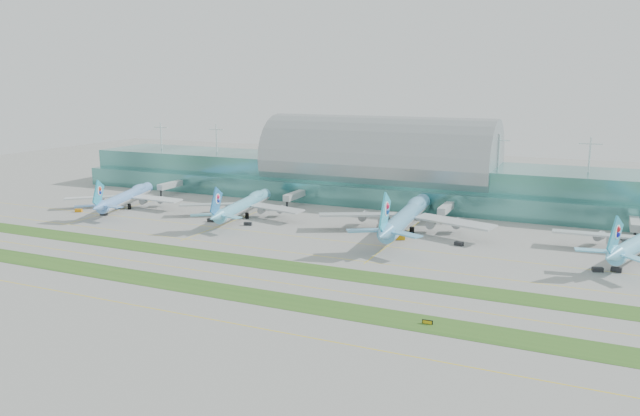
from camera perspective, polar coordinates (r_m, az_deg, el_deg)
The scene contains 20 objects.
ground at distance 213.54m, azimuth -6.11°, elevation -5.09°, with size 700.00×700.00×0.00m, color gray.
terminal at distance 325.51m, azimuth 5.37°, elevation 3.29°, with size 340.00×69.10×36.00m.
grass_strip_near at distance 191.12m, azimuth -10.39°, elevation -7.23°, with size 420.00×12.00×0.08m, color #2D591E.
grass_strip_far at distance 215.18m, azimuth -5.84°, elevation -4.94°, with size 420.00×12.00×0.08m, color #2D591E.
taxiline_a at distance 176.11m, azimuth -14.12°, elevation -9.07°, with size 420.00×0.35×0.01m, color yellow.
taxiline_b at distance 202.16m, azimuth -8.13°, elevation -6.11°, with size 420.00×0.35×0.01m, color yellow.
taxiline_c at distance 228.60m, azimuth -3.83°, elevation -3.92°, with size 420.00×0.35×0.01m, color yellow.
taxiline_d at distance 247.54m, azimuth -1.43°, elevation -2.68°, with size 420.00×0.35×0.01m, color yellow.
airliner_a at distance 317.82m, azimuth -17.25°, elevation 1.05°, with size 56.12×65.19×18.46m.
airliner_b at distance 285.54m, azimuth -6.92°, elevation 0.37°, with size 59.41×68.09×18.79m.
airliner_c at distance 257.23m, azimuth 7.94°, elevation -0.63°, with size 72.86×82.91×22.81m.
gse_a at distance 315.46m, azimuth -21.20°, elevation -0.21°, with size 3.23×1.57×1.42m, color orange.
gse_b at distance 303.39m, azimuth -19.16°, elevation -0.53°, with size 3.27×1.63×1.28m, color black.
gse_c at distance 277.98m, azimuth -9.93°, elevation -1.09°, with size 3.11×1.82×1.54m, color black.
gse_d at distance 268.90m, azimuth -6.61°, elevation -1.44°, with size 3.42×1.51×1.42m, color black.
gse_e at distance 245.54m, azimuth 7.33°, elevation -2.67°, with size 3.87×2.09×1.86m, color #CA8B0B.
gse_f at distance 240.74m, azimuth 12.58°, elevation -3.20°, with size 3.24×1.79×1.42m, color black.
gse_g at distance 222.88m, azimuth 24.04°, elevation -5.16°, with size 3.35×1.83×1.39m, color black.
gse_h at distance 225.12m, azimuth 25.47°, elevation -5.11°, with size 3.27×1.89×1.48m, color black.
taxiway_sign_east at distance 164.03m, azimuth 9.79°, elevation -10.24°, with size 2.75×0.45×1.16m.
Camera 1 is at (104.39, -175.92, 61.28)m, focal length 35.00 mm.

